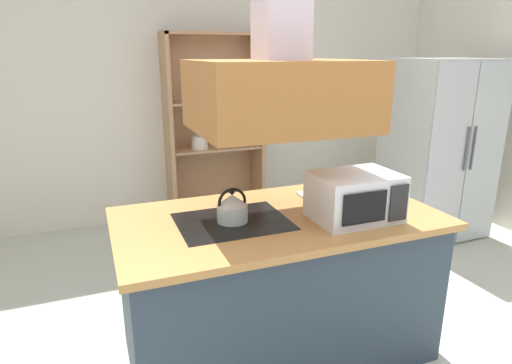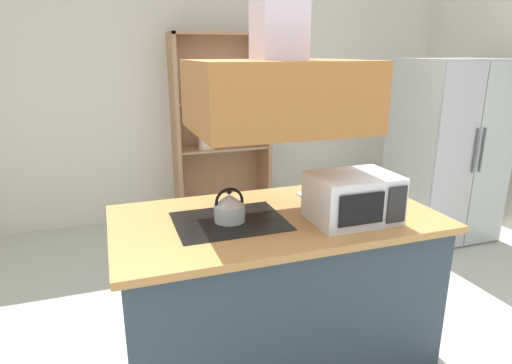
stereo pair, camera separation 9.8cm
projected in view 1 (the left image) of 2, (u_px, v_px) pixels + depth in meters
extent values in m
cube|color=silver|center=(190.00, 94.00, 4.74)|extent=(6.00, 0.12, 2.70)
cube|color=#2C3B4B|center=(277.00, 288.00, 2.63)|extent=(1.75, 0.90, 0.86)
cube|color=#B87E43|center=(278.00, 218.00, 2.50)|extent=(1.83, 0.98, 0.04)
cube|color=black|center=(232.00, 221.00, 2.40)|extent=(0.60, 0.48, 0.00)
cube|color=#A4642F|center=(280.00, 95.00, 2.30)|extent=(0.90, 0.70, 0.36)
cube|color=#BAC2BB|center=(436.00, 149.00, 4.33)|extent=(0.90, 0.72, 1.74)
cube|color=#B6B5BE|center=(447.00, 159.00, 3.91)|extent=(0.44, 0.03, 1.70)
cube|color=#B5BDBF|center=(485.00, 155.00, 4.07)|extent=(0.44, 0.03, 1.70)
cylinder|color=#4C4C51|center=(467.00, 149.00, 3.93)|extent=(0.02, 0.02, 0.40)
cylinder|color=#4C4C51|center=(474.00, 148.00, 3.95)|extent=(0.02, 0.02, 0.40)
cube|color=tan|center=(169.00, 133.00, 4.51)|extent=(0.04, 0.40, 1.98)
cube|color=tan|center=(257.00, 127.00, 4.85)|extent=(0.04, 0.40, 1.98)
cube|color=tan|center=(212.00, 34.00, 4.40)|extent=(1.03, 0.40, 0.03)
cube|color=tan|center=(217.00, 213.00, 4.95)|extent=(1.03, 0.40, 0.08)
cube|color=tan|center=(210.00, 127.00, 4.85)|extent=(1.03, 0.02, 1.98)
cube|color=tan|center=(215.00, 148.00, 4.74)|extent=(0.95, 0.36, 0.02)
cube|color=tan|center=(214.00, 102.00, 4.60)|extent=(0.95, 0.36, 0.02)
cylinder|color=beige|center=(200.00, 147.00, 4.62)|extent=(0.18, 0.18, 0.05)
cylinder|color=beige|center=(199.00, 142.00, 4.61)|extent=(0.17, 0.17, 0.05)
cylinder|color=beige|center=(199.00, 138.00, 4.59)|extent=(0.16, 0.16, 0.05)
cylinder|color=silver|center=(226.00, 95.00, 4.58)|extent=(0.01, 0.01, 0.12)
cone|color=silver|center=(226.00, 85.00, 4.55)|extent=(0.07, 0.07, 0.08)
cylinder|color=silver|center=(241.00, 94.00, 4.64)|extent=(0.01, 0.01, 0.12)
cone|color=silver|center=(241.00, 85.00, 4.61)|extent=(0.07, 0.07, 0.08)
cylinder|color=#B6C4BC|center=(232.00, 213.00, 2.38)|extent=(0.17, 0.17, 0.09)
cone|color=beige|center=(232.00, 200.00, 2.36)|extent=(0.16, 0.16, 0.06)
sphere|color=black|center=(232.00, 192.00, 2.35)|extent=(0.03, 0.03, 0.03)
torus|color=black|center=(232.00, 202.00, 2.36)|extent=(0.16, 0.02, 0.16)
cube|color=white|center=(328.00, 196.00, 2.80)|extent=(0.35, 0.25, 0.02)
cube|color=silver|center=(354.00, 196.00, 2.41)|extent=(0.46, 0.34, 0.26)
cube|color=black|center=(364.00, 208.00, 2.23)|extent=(0.26, 0.01, 0.17)
cube|color=#262628|center=(398.00, 203.00, 2.30)|extent=(0.11, 0.01, 0.20)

